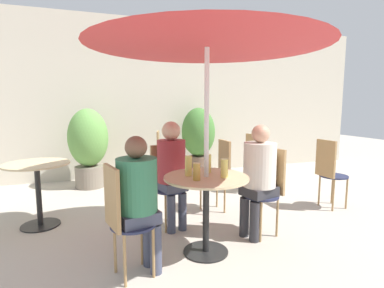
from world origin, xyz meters
name	(u,v)px	position (x,y,z in m)	size (l,w,h in m)	color
ground_plane	(201,258)	(0.00, 0.00, 0.00)	(20.00, 20.00, 0.00)	#B2A899
storefront_wall	(138,99)	(0.00, 3.42, 1.50)	(10.00, 0.06, 3.00)	beige
cafe_table_near	(206,195)	(0.08, 0.08, 0.56)	(0.78, 0.78, 0.74)	black
cafe_table_far	(38,180)	(-1.50, 1.29, 0.54)	(0.71, 0.71, 0.74)	black
bistro_chair_0	(268,184)	(0.87, 0.26, 0.55)	(0.39, 0.38, 0.93)	#232847
bistro_chair_1	(166,178)	(-0.10, 0.87, 0.55)	(0.38, 0.39, 0.93)	#232847
bistro_chair_2	(122,213)	(-0.71, -0.10, 0.55)	(0.39, 0.38, 0.93)	#232847
bistro_chair_3	(154,153)	(0.13, 2.64, 0.55)	(0.40, 0.38, 0.93)	#232847
bistro_chair_4	(219,170)	(0.67, 1.09, 0.55)	(0.37, 0.37, 0.93)	#232847
bistro_chair_5	(329,168)	(2.09, 0.68, 0.55)	(0.37, 0.37, 0.93)	#232847
bistro_chair_6	(256,158)	(1.57, 1.67, 0.55)	(0.40, 0.38, 0.93)	#232847
seated_person_0	(258,171)	(0.72, 0.23, 0.70)	(0.38, 0.35, 1.19)	#2D2D33
seated_person_1	(172,165)	(-0.07, 0.73, 0.72)	(0.33, 0.35, 1.21)	#42475B
seated_person_2	(139,193)	(-0.56, -0.07, 0.69)	(0.37, 0.34, 1.15)	#42475B
beer_glass_0	(188,166)	(-0.07, 0.16, 0.83)	(0.06, 0.06, 0.19)	#DBC65B
beer_glass_1	(197,172)	(-0.05, -0.02, 0.81)	(0.07, 0.07, 0.15)	#B28433
beer_glass_2	(224,168)	(0.22, -0.01, 0.82)	(0.07, 0.07, 0.17)	#DBC65B
beer_glass_3	(208,163)	(0.16, 0.23, 0.83)	(0.06, 0.06, 0.18)	#DBC65B
potted_plant_0	(88,144)	(-0.94, 2.83, 0.73)	(0.65, 0.65, 1.32)	slate
potted_plant_1	(198,136)	(1.06, 2.94, 0.78)	(0.64, 0.64, 1.33)	brown
umbrella	(207,31)	(0.08, 0.08, 2.03)	(2.10, 2.10, 2.17)	silver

